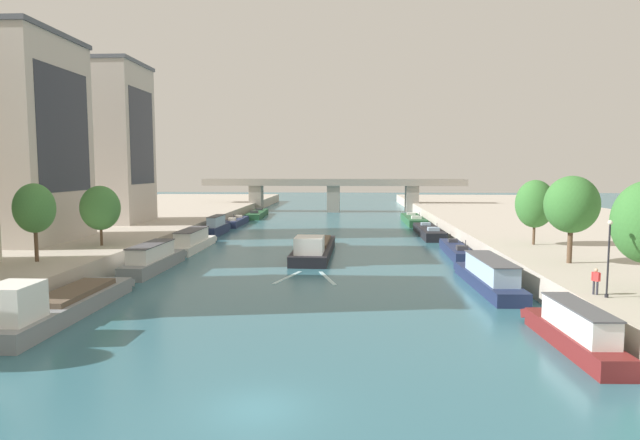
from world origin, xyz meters
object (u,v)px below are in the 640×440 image
Objects in this scene: moored_boat_left_upstream at (57,305)px; moored_boat_right_downstream at (429,231)px; tree_left_second at (34,208)px; moored_boat_left_midway at (236,222)px; moored_boat_right_gap_after at (489,275)px; barge_midriver at (314,248)px; moored_boat_left_second at (217,227)px; moored_boat_left_downstream at (154,259)px; tree_left_third at (100,208)px; moored_boat_left_gap_after at (193,241)px; person_on_quay at (596,280)px; moored_boat_right_near at (456,250)px; tree_right_midway at (535,204)px; moored_boat_left_near at (257,214)px; tree_right_by_lamp at (572,205)px; moored_boat_right_end at (574,330)px; moored_boat_right_upstream at (413,220)px; lamppost_right_bank at (609,255)px; bridge_far at (333,191)px.

moored_boat_right_downstream is (30.58, 45.51, -0.32)m from moored_boat_left_upstream.
moored_boat_left_midway is at bearing 82.75° from tree_left_second.
moored_boat_right_gap_after is 0.91× the size of moored_boat_right_downstream.
moored_boat_left_second is (-15.68, 18.42, 0.33)m from barge_midriver.
moored_boat_left_downstream is 2.08× the size of tree_left_third.
moored_boat_right_downstream is (30.44, 28.53, -0.47)m from moored_boat_left_downstream.
moored_boat_left_midway is at bearing 91.54° from moored_boat_left_gap_after.
moored_boat_left_upstream is at bearing -179.91° from person_on_quay.
tree_right_midway is (6.65, -5.69, 5.63)m from moored_boat_right_near.
moored_boat_right_gap_after is (30.24, -64.29, 0.51)m from moored_boat_left_near.
tree_right_by_lamp reaches higher than moored_boat_left_upstream.
tree_right_by_lamp is at bearing 69.44° from moored_boat_right_end.
moored_boat_right_near is 18.59m from tree_right_by_lamp.
moored_boat_left_midway is at bearing 115.99° from barge_midriver.
moored_boat_left_second is at bearing 151.34° from moored_boat_right_near.
tree_right_midway is (7.36, -41.32, 5.58)m from moored_boat_right_upstream.
moored_boat_right_near is 35.64m from moored_boat_right_upstream.
moored_boat_left_downstream is at bearing 145.87° from moored_boat_right_end.
moored_boat_right_near is 38.42m from tree_left_third.
moored_boat_right_gap_after is at bearing 1.79° from tree_left_second.
moored_boat_left_upstream is 75.07m from moored_boat_left_near.
moored_boat_right_gap_after is 37.61m from tree_left_third.
lamppost_right_bank is (-3.28, -22.77, -1.59)m from tree_right_midway.
tree_right_by_lamp is (6.47, -34.18, 6.24)m from moored_boat_right_downstream.
moored_boat_right_near is (31.84, -31.23, 0.03)m from moored_boat_left_midway.
moored_boat_right_gap_after reaches higher than moored_boat_left_midway.
moored_boat_left_gap_after is 38.96m from tree_right_midway.
moored_boat_left_near is 82.38m from person_on_quay.
moored_boat_right_upstream is (-0.71, 35.63, 0.05)m from moored_boat_right_near.
moored_boat_left_downstream is at bearing 168.44° from moored_boat_right_gap_after.
tree_right_midway is (0.72, 10.77, -0.64)m from tree_right_by_lamp.
moored_boat_right_upstream is at bearing 93.38° from person_on_quay.
tree_left_third reaches higher than moored_boat_right_end.
tree_left_second reaches higher than moored_boat_right_gap_after.
moored_boat_left_upstream is at bearing -72.73° from tree_left_third.
tree_left_third is at bearing 154.61° from person_on_quay.
moored_boat_left_second reaches higher than moored_boat_right_gap_after.
tree_left_second is at bearing -177.76° from tree_right_by_lamp.
moored_boat_right_downstream is at bearing 26.34° from moored_boat_left_gap_after.
bridge_far is (15.18, 71.37, 3.60)m from moored_boat_left_downstream.
bridge_far reaches higher than moored_boat_left_gap_after.
moored_boat_left_second is 0.65× the size of moored_boat_right_downstream.
moored_boat_left_downstream is 0.21× the size of bridge_far.
moored_boat_right_end is 1.48× the size of tree_right_by_lamp.
moored_boat_left_near reaches higher than moored_boat_left_midway.
moored_boat_right_upstream is at bearing 90.54° from moored_boat_right_downstream.
barge_midriver is 1.13× the size of moored_boat_right_upstream.
tree_left_second reaches higher than bridge_far.
barge_midriver is at bearing -49.60° from moored_boat_left_second.
tree_left_third is at bearing 153.97° from lamppost_right_bank.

